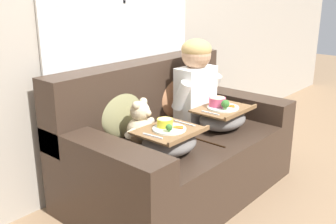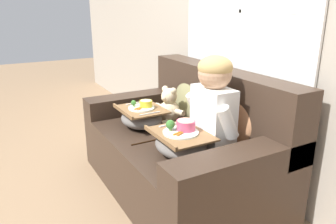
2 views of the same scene
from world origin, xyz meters
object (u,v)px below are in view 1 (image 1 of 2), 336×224
object	(u,v)px
child_figure	(196,77)
lap_tray_teddy	(169,140)
throw_pillow_behind_teddy	(120,109)
throw_pillow_behind_child	(176,92)
lap_tray_child	(222,117)
teddy_bear	(141,125)
couch	(173,148)

from	to	relation	value
child_figure	lap_tray_teddy	xyz separation A→B (m)	(-0.60, -0.25, -0.27)
throw_pillow_behind_teddy	child_figure	world-z (taller)	child_figure
child_figure	lap_tray_teddy	world-z (taller)	child_figure
throw_pillow_behind_child	lap_tray_child	bearing A→B (deg)	-90.15
teddy_bear	child_figure	bearing A→B (deg)	0.28
couch	teddy_bear	xyz separation A→B (m)	(-0.30, 0.03, 0.25)
teddy_bear	lap_tray_teddy	xyz separation A→B (m)	(-0.00, -0.25, -0.04)
throw_pillow_behind_teddy	lap_tray_teddy	bearing A→B (deg)	-90.01
throw_pillow_behind_child	throw_pillow_behind_teddy	size ratio (longest dim) A/B	1.05
couch	throw_pillow_behind_child	xyz separation A→B (m)	(0.30, 0.23, 0.32)
throw_pillow_behind_child	throw_pillow_behind_teddy	xyz separation A→B (m)	(-0.60, 0.00, 0.00)
teddy_bear	lap_tray_teddy	world-z (taller)	teddy_bear
teddy_bear	lap_tray_teddy	bearing A→B (deg)	-90.29
throw_pillow_behind_teddy	child_figure	size ratio (longest dim) A/B	0.65
couch	throw_pillow_behind_teddy	bearing A→B (deg)	142.93
lap_tray_child	lap_tray_teddy	world-z (taller)	lap_tray_child
throw_pillow_behind_child	teddy_bear	distance (m)	0.64
throw_pillow_behind_child	throw_pillow_behind_teddy	bearing A→B (deg)	180.00
lap_tray_child	throw_pillow_behind_teddy	bearing A→B (deg)	143.20
teddy_bear	lap_tray_teddy	distance (m)	0.25
couch	lap_tray_teddy	world-z (taller)	couch
teddy_bear	lap_tray_child	xyz separation A→B (m)	(0.60, -0.25, -0.04)
child_figure	teddy_bear	world-z (taller)	child_figure
teddy_bear	lap_tray_teddy	size ratio (longest dim) A/B	0.84
couch	child_figure	distance (m)	0.56
couch	throw_pillow_behind_child	size ratio (longest dim) A/B	3.77
throw_pillow_behind_child	child_figure	size ratio (longest dim) A/B	0.68
teddy_bear	lap_tray_child	size ratio (longest dim) A/B	0.78
teddy_bear	couch	bearing A→B (deg)	-5.17
child_figure	lap_tray_teddy	distance (m)	0.71
teddy_bear	lap_tray_child	distance (m)	0.65
lap_tray_child	lap_tray_teddy	size ratio (longest dim) A/B	1.07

